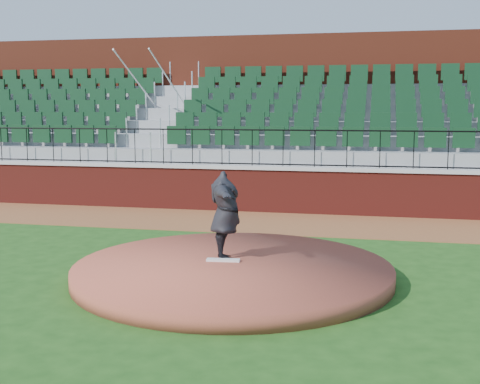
% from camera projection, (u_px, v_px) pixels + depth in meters
% --- Properties ---
extents(ground, '(90.00, 90.00, 0.00)m').
position_uv_depth(ground, '(221.00, 278.00, 10.75)').
color(ground, '#1C4714').
rests_on(ground, ground).
extents(warning_track, '(34.00, 3.20, 0.01)m').
position_uv_depth(warning_track, '(273.00, 222.00, 15.97)').
color(warning_track, brown).
rests_on(warning_track, ground).
extents(field_wall, '(34.00, 0.35, 1.20)m').
position_uv_depth(field_wall, '(283.00, 191.00, 17.44)').
color(field_wall, maroon).
rests_on(field_wall, ground).
extents(wall_cap, '(34.00, 0.45, 0.10)m').
position_uv_depth(wall_cap, '(283.00, 168.00, 17.35)').
color(wall_cap, '#B7B7B7').
rests_on(wall_cap, field_wall).
extents(wall_railing, '(34.00, 0.05, 1.00)m').
position_uv_depth(wall_railing, '(283.00, 148.00, 17.28)').
color(wall_railing, black).
rests_on(wall_railing, wall_cap).
extents(seating_stands, '(34.00, 5.10, 4.60)m').
position_uv_depth(seating_stands, '(296.00, 127.00, 19.85)').
color(seating_stands, gray).
rests_on(seating_stands, ground).
extents(concourse_wall, '(34.00, 0.50, 5.50)m').
position_uv_depth(concourse_wall, '(306.00, 112.00, 22.50)').
color(concourse_wall, maroon).
rests_on(concourse_wall, ground).
extents(pitchers_mound, '(5.45, 5.45, 0.25)m').
position_uv_depth(pitchers_mound, '(233.00, 271.00, 10.72)').
color(pitchers_mound, brown).
rests_on(pitchers_mound, ground).
extents(pitching_rubber, '(0.59, 0.20, 0.04)m').
position_uv_depth(pitching_rubber, '(223.00, 260.00, 10.91)').
color(pitching_rubber, white).
rests_on(pitching_rubber, pitchers_mound).
extents(pitcher, '(1.19, 1.98, 1.56)m').
position_uv_depth(pitcher, '(225.00, 215.00, 11.05)').
color(pitcher, black).
rests_on(pitcher, pitchers_mound).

